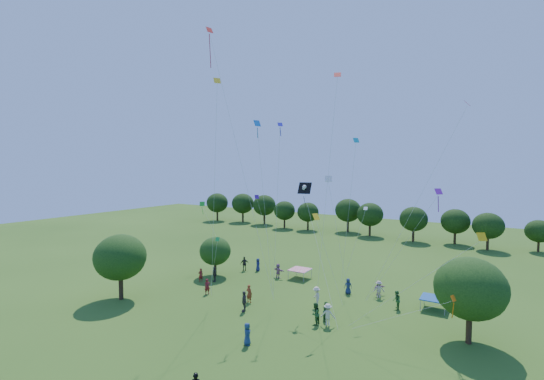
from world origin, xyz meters
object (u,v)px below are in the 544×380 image
Objects in this scene: near_tree_north at (215,251)px; tent_blue at (434,298)px; near_tree_east at (470,288)px; tent_red_stripe at (300,270)px; near_tree_west at (120,257)px; red_high_kite at (222,87)px; pirate_kite at (305,190)px.

near_tree_north is 23.95m from tent_blue.
tent_blue is at bearing 119.13° from near_tree_east.
near_tree_north is at bearing -154.35° from tent_red_stripe.
near_tree_west is 0.26× the size of red_high_kite.
near_tree_north is 2.12× the size of tent_blue.
tent_red_stripe is 0.22× the size of pirate_kite.
near_tree_west is at bearing -104.46° from near_tree_north.
near_tree_north is at bearing -173.92° from tent_blue.
tent_blue is at bearing 27.43° from red_high_kite.
tent_red_stripe and tent_blue have the same top height.
red_high_kite is at bearing -170.57° from near_tree_east.
near_tree_west is 1.00× the size of near_tree_east.
near_tree_east is 0.63× the size of pirate_kite.
tent_red_stripe is at bearing 157.40° from near_tree_east.
pirate_kite is (-13.87, 0.80, 6.71)m from near_tree_east.
pirate_kite is at bearing 176.69° from near_tree_east.
pirate_kite is (-10.77, -4.76, 9.79)m from tent_blue.
red_high_kite is (9.32, 4.40, 16.13)m from near_tree_west.
tent_blue is 27.33m from red_high_kite.
pirate_kite is 0.41× the size of red_high_kite.
pirate_kite is at bearing 32.98° from red_high_kite.
red_high_kite reaches higher than tent_red_stripe.
near_tree_north is 19.58m from red_high_kite.
red_high_kite is (-2.55, -10.76, 19.27)m from tent_red_stripe.
tent_blue is 0.09× the size of red_high_kite.
near_tree_west is at bearing -154.70° from red_high_kite.
pirate_kite is at bearing -59.47° from tent_red_stripe.
tent_red_stripe is at bearing 76.68° from red_high_kite.
pirate_kite reaches higher than near_tree_east.
near_tree_north is 0.19× the size of red_high_kite.
tent_red_stripe is at bearing 172.88° from tent_blue.
red_high_kite is at bearing -44.43° from near_tree_north.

